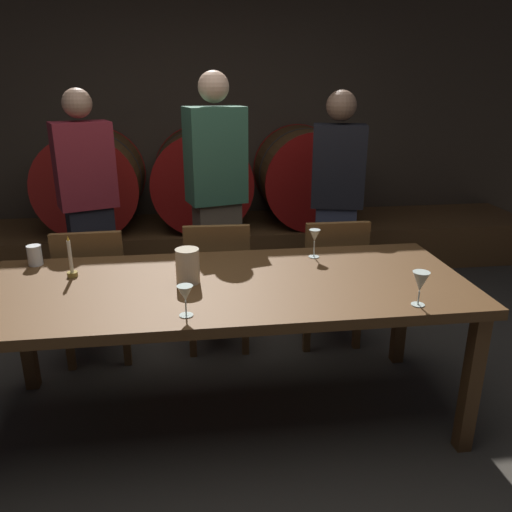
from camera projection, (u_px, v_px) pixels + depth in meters
ground_plane at (224, 426)px, 2.64m from camera, size 9.10×9.10×0.00m
back_wall at (198, 102)px, 4.97m from camera, size 7.00×0.24×2.97m
barrel_shelf at (205, 244)px, 4.88m from camera, size 6.30×0.90×0.40m
wine_barrel_left at (92, 181)px, 4.55m from camera, size 0.89×0.82×0.89m
wine_barrel_center at (201, 178)px, 4.67m from camera, size 0.89×0.82×0.89m
wine_barrel_right at (305, 176)px, 4.79m from camera, size 0.89×0.82×0.89m
dining_table at (226, 295)px, 2.50m from camera, size 2.38×0.94×0.77m
chair_left at (95, 289)px, 3.11m from camera, size 0.41×0.41×0.88m
chair_center at (218, 280)px, 3.25m from camera, size 0.42×0.42×0.88m
chair_right at (331, 276)px, 3.31m from camera, size 0.40×0.40×0.88m
guest_left at (89, 209)px, 3.55m from camera, size 0.44×0.36×1.65m
guest_center at (217, 202)px, 3.49m from camera, size 0.43×0.33×1.76m
guest_right at (336, 201)px, 3.80m from camera, size 0.43×0.32×1.64m
candle_center at (71, 265)px, 2.53m from camera, size 0.05×0.05×0.22m
pitcher at (188, 266)px, 2.45m from camera, size 0.12×0.12×0.17m
wine_glass_left at (185, 294)px, 2.10m from camera, size 0.07×0.07×0.14m
wine_glass_center at (315, 237)px, 2.79m from camera, size 0.06×0.06×0.16m
wine_glass_right at (420, 282)px, 2.20m from camera, size 0.08×0.08×0.16m
cup_right at (35, 255)px, 2.69m from camera, size 0.07×0.07×0.11m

